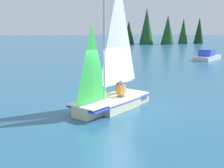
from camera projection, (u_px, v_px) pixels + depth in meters
ground_plane at (112, 108)px, 11.75m from camera, size 260.00×260.00×0.00m
sailboat_main at (112, 91)px, 11.63m from camera, size 3.70×3.74×5.42m
sailor_helm at (121, 92)px, 11.87m from camera, size 0.42×0.42×1.16m
sailor_crew at (120, 89)px, 12.54m from camera, size 0.42×0.42×1.16m
motorboat_distant at (207, 56)px, 29.56m from camera, size 3.89×3.92×1.12m
treeline_shore at (162, 29)px, 58.90m from camera, size 18.09×4.65×7.43m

